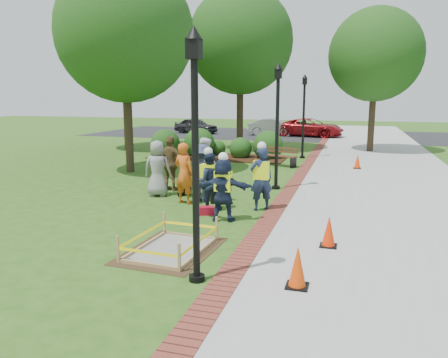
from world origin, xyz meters
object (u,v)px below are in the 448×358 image
(bench_near, at_px, (201,190))
(hivis_worker_c, at_px, (208,179))
(hivis_worker_b, at_px, (261,177))
(cone_front, at_px, (298,268))
(hivis_worker_a, at_px, (223,187))
(lamp_near, at_px, (195,139))
(wet_concrete_pad, at_px, (171,240))

(bench_near, relative_size, hivis_worker_c, 0.98)
(hivis_worker_b, bearing_deg, cone_front, -71.42)
(bench_near, distance_m, hivis_worker_a, 2.62)
(lamp_near, bearing_deg, cone_front, 6.69)
(wet_concrete_pad, relative_size, lamp_near, 0.56)
(wet_concrete_pad, xyz_separation_m, hivis_worker_c, (-0.31, 3.39, 0.66))
(lamp_near, distance_m, hivis_worker_b, 5.27)
(wet_concrete_pad, bearing_deg, hivis_worker_c, 95.24)
(wet_concrete_pad, height_order, hivis_worker_c, hivis_worker_c)
(wet_concrete_pad, bearing_deg, lamp_near, -50.60)
(wet_concrete_pad, relative_size, bench_near, 1.38)
(lamp_near, height_order, hivis_worker_b, lamp_near)
(wet_concrete_pad, distance_m, bench_near, 4.72)
(hivis_worker_a, height_order, hivis_worker_c, same)
(wet_concrete_pad, height_order, lamp_near, lamp_near)
(cone_front, xyz_separation_m, hivis_worker_c, (-3.04, 4.43, 0.54))
(bench_near, bearing_deg, cone_front, -56.74)
(hivis_worker_a, xyz_separation_m, hivis_worker_b, (0.71, 1.34, 0.07))
(hivis_worker_c, bearing_deg, wet_concrete_pad, -84.76)
(hivis_worker_a, distance_m, hivis_worker_c, 1.17)
(bench_near, distance_m, cone_front, 6.77)
(bench_near, bearing_deg, hivis_worker_c, -61.46)
(wet_concrete_pad, distance_m, cone_front, 2.93)
(wet_concrete_pad, xyz_separation_m, hivis_worker_a, (0.40, 2.46, 0.66))
(cone_front, height_order, hivis_worker_a, hivis_worker_a)
(wet_concrete_pad, relative_size, hivis_worker_a, 1.35)
(hivis_worker_a, relative_size, hivis_worker_b, 0.92)
(cone_front, bearing_deg, lamp_near, -173.31)
(cone_front, distance_m, hivis_worker_b, 5.14)
(bench_near, height_order, cone_front, bench_near)
(lamp_near, distance_m, hivis_worker_a, 4.08)
(wet_concrete_pad, height_order, hivis_worker_b, hivis_worker_b)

